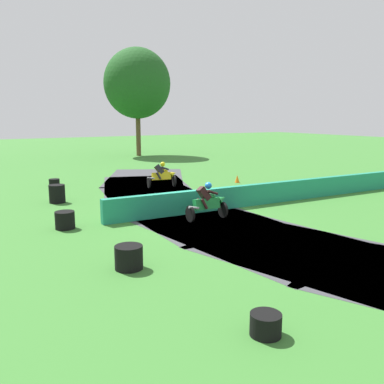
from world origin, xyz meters
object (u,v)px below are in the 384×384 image
Objects in this scene: tire_stack_near at (54,183)px; tire_stack_extra_a at (266,324)px; motorcycle_lead_yellow at (162,175)px; tire_stack_mid_a at (57,194)px; tire_stack_far at (129,257)px; motorcycle_chase_green at (208,202)px; traffic_cone at (237,179)px; tire_stack_mid_b at (65,220)px.

tire_stack_extra_a is at bearing -91.56° from tire_stack_near.
motorcycle_lead_yellow reaches higher than tire_stack_mid_a.
motorcycle_lead_yellow is 3.05× the size of tire_stack_extra_a.
tire_stack_extra_a is (0.81, -4.22, -0.10)m from tire_stack_far.
tire_stack_extra_a is (-0.49, -17.86, 0.00)m from tire_stack_near.
motorcycle_chase_green is (-1.79, -7.19, 0.02)m from motorcycle_lead_yellow.
traffic_cone is at bearing 41.69° from tire_stack_far.
tire_stack_far reaches higher than traffic_cone.
motorcycle_lead_yellow is 5.95m from tire_stack_near.
motorcycle_chase_green is 2.39× the size of tire_stack_far.
motorcycle_chase_green is 8.29m from tire_stack_extra_a.
traffic_cone is (10.20, 0.31, -0.18)m from tire_stack_mid_a.
tire_stack_mid_a reaches higher than traffic_cone.
tire_stack_mid_a is 1.21× the size of tire_stack_mid_b.
tire_stack_mid_a is (-0.90, -4.52, 0.20)m from tire_stack_near.
motorcycle_lead_yellow is 15.60m from tire_stack_extra_a.
tire_stack_near is at bearing 84.57° from tire_stack_far.
motorcycle_chase_green reaches higher than tire_stack_extra_a.
motorcycle_chase_green is 2.57× the size of tire_stack_mid_b.
tire_stack_mid_b is 0.93× the size of tire_stack_far.
tire_stack_far reaches higher than tire_stack_extra_a.
tire_stack_mid_b is 8.92m from tire_stack_extra_a.
tire_stack_near is 13.70m from tire_stack_far.
tire_stack_mid_a is 1.42× the size of tire_stack_extra_a.
tire_stack_far is at bearing -95.43° from tire_stack_near.
traffic_cone is at bearing -24.35° from tire_stack_near.
motorcycle_lead_yellow is 2.60× the size of tire_stack_mid_b.
traffic_cone is at bearing 54.39° from tire_stack_extra_a.
motorcycle_lead_yellow is 2.15× the size of tire_stack_mid_a.
tire_stack_mid_b is at bearing 97.88° from tire_stack_extra_a.
tire_stack_extra_a is at bearing -125.61° from traffic_cone.
tire_stack_near is 1.00× the size of tire_stack_extra_a.
tire_stack_mid_a reaches higher than tire_stack_near.
tire_stack_far is (-4.48, -3.20, -0.36)m from motorcycle_chase_green.
tire_stack_far is (-1.30, -13.64, 0.10)m from tire_stack_near.
motorcycle_lead_yellow is 8.83m from tire_stack_mid_b.
tire_stack_far is (0.41, -4.62, 0.00)m from tire_stack_mid_b.
motorcycle_lead_yellow is at bearing 12.20° from tire_stack_mid_a.
tire_stack_near is 4.61m from tire_stack_mid_a.
tire_stack_extra_a is (0.42, -13.34, -0.20)m from tire_stack_mid_a.
tire_stack_far reaches higher than tire_stack_near.
tire_stack_extra_a is (-5.45, -14.61, -0.44)m from motorcycle_lead_yellow.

